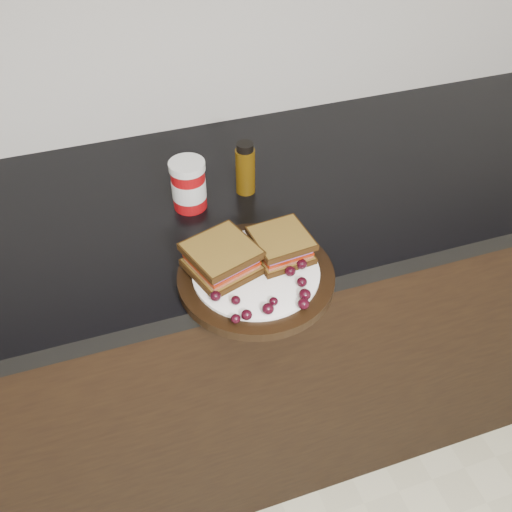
{
  "coord_description": "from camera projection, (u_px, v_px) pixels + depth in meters",
  "views": [
    {
      "loc": [
        -0.08,
        0.76,
        1.63
      ],
      "look_at": [
        0.15,
        1.44,
        0.96
      ],
      "focal_mm": 40.0,
      "sensor_mm": 36.0,
      "label": 1
    }
  ],
  "objects": [
    {
      "name": "grape_12",
      "position": [
        293.0,
        246.0,
        1.04
      ],
      "size": [
        0.02,
        0.02,
        0.02
      ],
      "primitive_type": "ellipsoid",
      "color": "black",
      "rests_on": "plate"
    },
    {
      "name": "grape_16",
      "position": [
        211.0,
        273.0,
        0.99
      ],
      "size": [
        0.02,
        0.02,
        0.02
      ],
      "primitive_type": "ellipsoid",
      "color": "black",
      "rests_on": "plate"
    },
    {
      "name": "grape_11",
      "position": [
        289.0,
        257.0,
        1.02
      ],
      "size": [
        0.02,
        0.02,
        0.02
      ],
      "primitive_type": "ellipsoid",
      "color": "black",
      "rests_on": "plate"
    },
    {
      "name": "countertop",
      "position": [
        145.0,
        219.0,
        1.18
      ],
      "size": [
        3.98,
        0.6,
        0.04
      ],
      "primitive_type": "cube",
      "color": "black",
      "rests_on": "base_cabinets"
    },
    {
      "name": "condiment_jar",
      "position": [
        189.0,
        185.0,
        1.14
      ],
      "size": [
        0.07,
        0.07,
        0.11
      ],
      "primitive_type": "cylinder",
      "rotation": [
        0.0,
        0.0,
        0.02
      ],
      "color": "#960A0E",
      "rests_on": "countertop"
    },
    {
      "name": "grape_6",
      "position": [
        303.0,
        304.0,
        0.93
      ],
      "size": [
        0.02,
        0.02,
        0.02
      ],
      "primitive_type": "ellipsoid",
      "color": "black",
      "rests_on": "plate"
    },
    {
      "name": "grape_10",
      "position": [
        301.0,
        264.0,
        1.0
      ],
      "size": [
        0.02,
        0.02,
        0.02
      ],
      "primitive_type": "ellipsoid",
      "color": "black",
      "rests_on": "plate"
    },
    {
      "name": "grape_4",
      "position": [
        268.0,
        309.0,
        0.93
      ],
      "size": [
        0.02,
        0.02,
        0.02
      ],
      "primitive_type": "ellipsoid",
      "color": "black",
      "rests_on": "plate"
    },
    {
      "name": "grape_17",
      "position": [
        214.0,
        280.0,
        0.98
      ],
      "size": [
        0.02,
        0.02,
        0.02
      ],
      "primitive_type": "ellipsoid",
      "color": "black",
      "rests_on": "plate"
    },
    {
      "name": "grape_15",
      "position": [
        228.0,
        267.0,
        1.0
      ],
      "size": [
        0.02,
        0.02,
        0.02
      ],
      "primitive_type": "ellipsoid",
      "color": "black",
      "rests_on": "plate"
    },
    {
      "name": "grape_0",
      "position": [
        216.0,
        296.0,
        0.95
      ],
      "size": [
        0.02,
        0.02,
        0.02
      ],
      "primitive_type": "ellipsoid",
      "color": "black",
      "rests_on": "plate"
    },
    {
      "name": "grape_14",
      "position": [
        216.0,
        259.0,
        1.02
      ],
      "size": [
        0.02,
        0.02,
        0.02
      ],
      "primitive_type": "ellipsoid",
      "color": "black",
      "rests_on": "plate"
    },
    {
      "name": "grape_8",
      "position": [
        302.0,
        282.0,
        0.97
      ],
      "size": [
        0.02,
        0.02,
        0.02
      ],
      "primitive_type": "ellipsoid",
      "color": "black",
      "rests_on": "plate"
    },
    {
      "name": "grape_19",
      "position": [
        212.0,
        265.0,
        1.0
      ],
      "size": [
        0.02,
        0.02,
        0.02
      ],
      "primitive_type": "ellipsoid",
      "color": "black",
      "rests_on": "plate"
    },
    {
      "name": "grape_5",
      "position": [
        274.0,
        301.0,
        0.94
      ],
      "size": [
        0.02,
        0.02,
        0.01
      ],
      "primitive_type": "ellipsoid",
      "color": "black",
      "rests_on": "plate"
    },
    {
      "name": "grape_9",
      "position": [
        290.0,
        271.0,
        0.99
      ],
      "size": [
        0.02,
        0.02,
        0.02
      ],
      "primitive_type": "ellipsoid",
      "color": "black",
      "rests_on": "plate"
    },
    {
      "name": "grape_20",
      "position": [
        224.0,
        281.0,
        0.97
      ],
      "size": [
        0.02,
        0.02,
        0.02
      ],
      "primitive_type": "ellipsoid",
      "color": "black",
      "rests_on": "plate"
    },
    {
      "name": "sandwich_left",
      "position": [
        222.0,
        259.0,
        0.99
      ],
      "size": [
        0.14,
        0.14,
        0.05
      ],
      "primitive_type": null,
      "rotation": [
        0.0,
        0.0,
        0.32
      ],
      "color": "brown",
      "rests_on": "plate"
    },
    {
      "name": "grape_13",
      "position": [
        276.0,
        237.0,
        1.06
      ],
      "size": [
        0.02,
        0.02,
        0.02
      ],
      "primitive_type": "ellipsoid",
      "color": "black",
      "rests_on": "plate"
    },
    {
      "name": "plate",
      "position": [
        256.0,
        277.0,
        1.01
      ],
      "size": [
        0.28,
        0.28,
        0.02
      ],
      "primitive_type": "cylinder",
      "color": "black",
      "rests_on": "countertop"
    },
    {
      "name": "base_cabinets",
      "position": [
        168.0,
        353.0,
        1.49
      ],
      "size": [
        3.96,
        0.58,
        0.86
      ],
      "primitive_type": "cube",
      "color": "black",
      "rests_on": "ground_plane"
    },
    {
      "name": "oil_bottle",
      "position": [
        245.0,
        168.0,
        1.18
      ],
      "size": [
        0.05,
        0.05,
        0.12
      ],
      "primitive_type": "cylinder",
      "rotation": [
        0.0,
        0.0,
        0.36
      ],
      "color": "#452E06",
      "rests_on": "countertop"
    },
    {
      "name": "grape_18",
      "position": [
        211.0,
        257.0,
        1.02
      ],
      "size": [
        0.02,
        0.02,
        0.02
      ],
      "primitive_type": "ellipsoid",
      "color": "black",
      "rests_on": "plate"
    },
    {
      "name": "sandwich_right",
      "position": [
        281.0,
        245.0,
        1.02
      ],
      "size": [
        0.11,
        0.11,
        0.04
      ],
      "primitive_type": null,
      "rotation": [
        0.0,
        0.0,
        0.09
      ],
      "color": "brown",
      "rests_on": "plate"
    },
    {
      "name": "grape_7",
      "position": [
        305.0,
        295.0,
        0.95
      ],
      "size": [
        0.02,
        0.02,
        0.02
      ],
      "primitive_type": "ellipsoid",
      "color": "black",
      "rests_on": "plate"
    },
    {
      "name": "grape_3",
      "position": [
        247.0,
        315.0,
        0.92
      ],
      "size": [
        0.02,
        0.02,
        0.02
      ],
      "primitive_type": "ellipsoid",
      "color": "black",
      "rests_on": "plate"
    },
    {
      "name": "grape_1",
      "position": [
        236.0,
        300.0,
        0.94
      ],
      "size": [
        0.02,
        0.02,
        0.02
      ],
      "primitive_type": "ellipsoid",
      "color": "black",
      "rests_on": "plate"
    },
    {
      "name": "grape_2",
      "position": [
        236.0,
        319.0,
        0.91
      ],
      "size": [
        0.02,
        0.02,
        0.02
      ],
      "primitive_type": "ellipsoid",
      "color": "black",
      "rests_on": "plate"
    }
  ]
}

